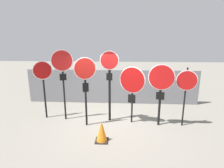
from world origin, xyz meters
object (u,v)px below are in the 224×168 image
(stop_sign_0, at_px, (43,77))
(stop_sign_5, at_px, (161,84))
(stop_sign_4, at_px, (132,83))
(traffic_cone_0, at_px, (102,131))
(stop_sign_3, at_px, (109,75))
(stop_sign_1, at_px, (62,68))
(stop_sign_2, at_px, (85,77))
(stop_sign_6, at_px, (186,84))

(stop_sign_0, relative_size, stop_sign_5, 1.02)
(stop_sign_4, xyz_separation_m, stop_sign_5, (0.96, -0.16, 0.03))
(stop_sign_4, xyz_separation_m, traffic_cone_0, (-0.95, -1.28, -1.18))
(stop_sign_3, relative_size, traffic_cone_0, 4.04)
(stop_sign_1, bearing_deg, stop_sign_2, -44.77)
(stop_sign_6, bearing_deg, stop_sign_1, -175.76)
(stop_sign_5, xyz_separation_m, traffic_cone_0, (-1.91, -1.12, -1.21))
(stop_sign_0, height_order, stop_sign_1, stop_sign_1)
(stop_sign_0, relative_size, stop_sign_4, 1.07)
(stop_sign_0, distance_m, stop_sign_1, 0.87)
(stop_sign_1, xyz_separation_m, traffic_cone_0, (1.55, -1.42, -1.66))
(stop_sign_4, bearing_deg, stop_sign_5, 13.75)
(stop_sign_4, bearing_deg, stop_sign_0, -160.85)
(stop_sign_0, bearing_deg, stop_sign_5, -32.75)
(stop_sign_1, relative_size, stop_sign_5, 1.21)
(stop_sign_0, bearing_deg, traffic_cone_0, -60.27)
(stop_sign_2, relative_size, traffic_cone_0, 3.74)
(stop_sign_4, bearing_deg, stop_sign_1, -159.77)
(stop_sign_2, relative_size, stop_sign_5, 1.10)
(stop_sign_1, bearing_deg, traffic_cone_0, -60.60)
(stop_sign_2, distance_m, stop_sign_4, 1.64)
(stop_sign_4, height_order, traffic_cone_0, stop_sign_4)
(stop_sign_3, bearing_deg, stop_sign_1, -179.16)
(stop_sign_5, bearing_deg, traffic_cone_0, -137.31)
(stop_sign_3, xyz_separation_m, stop_sign_4, (0.81, -0.14, -0.27))
(stop_sign_4, relative_size, stop_sign_6, 1.00)
(stop_sign_5, bearing_deg, stop_sign_4, -177.33)
(stop_sign_1, height_order, stop_sign_5, stop_sign_1)
(stop_sign_0, xyz_separation_m, stop_sign_5, (4.26, -0.41, -0.11))
(stop_sign_3, xyz_separation_m, stop_sign_5, (1.77, -0.31, -0.24))
(stop_sign_4, distance_m, stop_sign_6, 1.81)
(stop_sign_4, bearing_deg, stop_sign_6, 18.25)
(stop_sign_2, xyz_separation_m, stop_sign_4, (1.59, 0.32, -0.26))
(stop_sign_1, distance_m, stop_sign_2, 1.04)
(stop_sign_1, relative_size, traffic_cone_0, 4.08)
(stop_sign_3, bearing_deg, stop_sign_2, -148.87)
(stop_sign_1, relative_size, stop_sign_4, 1.27)
(stop_sign_3, bearing_deg, stop_sign_4, -9.27)
(stop_sign_4, xyz_separation_m, stop_sign_6, (1.80, -0.16, 0.03))
(stop_sign_1, distance_m, stop_sign_5, 3.50)
(stop_sign_5, xyz_separation_m, stop_sign_6, (0.84, 0.00, -0.00))
(stop_sign_1, height_order, stop_sign_2, stop_sign_1)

